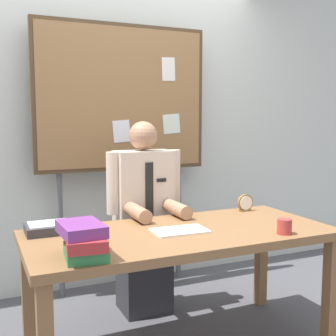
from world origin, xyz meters
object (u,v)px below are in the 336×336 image
(book_stack, at_px, (84,240))
(desk_clock, at_px, (245,203))
(person, at_px, (144,225))
(coffee_mug, at_px, (284,226))
(open_notebook, at_px, (180,231))
(paper_tray, at_px, (49,228))
(bulletin_board, at_px, (123,102))
(desk, at_px, (181,244))

(book_stack, distance_m, desk_clock, 1.40)
(person, bearing_deg, coffee_mug, -60.68)
(person, height_order, coffee_mug, person)
(open_notebook, relative_size, desk_clock, 2.62)
(desk_clock, bearing_deg, coffee_mug, -103.26)
(person, height_order, open_notebook, person)
(person, distance_m, paper_tray, 0.80)
(bulletin_board, height_order, coffee_mug, bulletin_board)
(desk, xyz_separation_m, open_notebook, (-0.01, -0.02, 0.09))
(book_stack, height_order, open_notebook, book_stack)
(desk, distance_m, book_stack, 0.70)
(desk, distance_m, person, 0.60)
(person, distance_m, book_stack, 1.08)
(open_notebook, distance_m, coffee_mug, 0.60)
(person, height_order, desk_clock, person)
(person, xyz_separation_m, coffee_mug, (0.51, -0.90, 0.14))
(desk, xyz_separation_m, book_stack, (-0.63, -0.26, 0.17))
(desk_clock, xyz_separation_m, paper_tray, (-1.36, -0.03, -0.03))
(coffee_mug, distance_m, paper_tray, 1.35)
(person, xyz_separation_m, paper_tray, (-0.71, -0.33, 0.13))
(book_stack, height_order, desk_clock, book_stack)
(book_stack, bearing_deg, coffee_mug, -2.09)
(person, distance_m, desk_clock, 0.73)
(desk, relative_size, desk_clock, 14.91)
(bulletin_board, bearing_deg, desk, -90.03)
(desk, relative_size, paper_tray, 6.87)
(bulletin_board, xyz_separation_m, desk_clock, (0.65, -0.76, -0.73))
(book_stack, distance_m, coffee_mug, 1.14)
(desk, height_order, open_notebook, open_notebook)
(book_stack, bearing_deg, open_notebook, 21.47)
(book_stack, bearing_deg, bulletin_board, 64.45)
(coffee_mug, bearing_deg, book_stack, 177.91)
(book_stack, bearing_deg, desk, 22.59)
(open_notebook, relative_size, paper_tray, 1.21)
(desk_clock, bearing_deg, open_notebook, -154.42)
(book_stack, distance_m, open_notebook, 0.67)
(book_stack, xyz_separation_m, open_notebook, (0.62, 0.24, -0.08))
(desk, xyz_separation_m, person, (0.00, 0.60, -0.02))
(person, height_order, book_stack, person)
(person, distance_m, bulletin_board, 0.99)
(person, xyz_separation_m, desk_clock, (0.65, -0.30, 0.16))
(coffee_mug, bearing_deg, desk_clock, 76.74)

